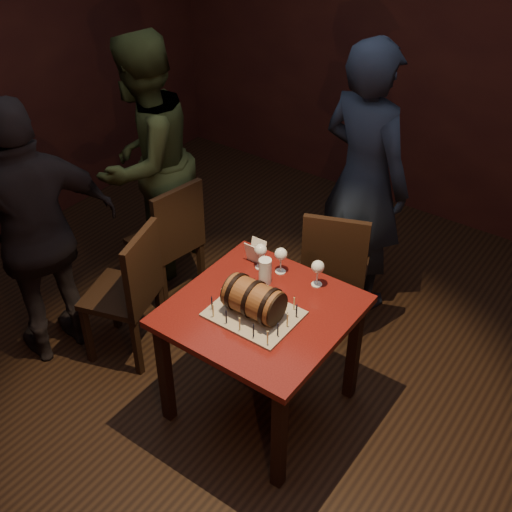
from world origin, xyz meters
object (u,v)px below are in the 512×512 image
pint_of_ale (265,271)px  chair_back (335,265)px  barrel_cake (254,299)px  pub_table (261,324)px  person_left_front (38,236)px  person_left_rear (146,162)px  wine_glass_right (318,268)px  wine_glass_mid (281,255)px  person_back (364,180)px  chair_left_front (131,288)px  wine_glass_left (261,251)px  chair_left_rear (171,237)px

pint_of_ale → chair_back: (0.10, 0.63, -0.30)m
barrel_cake → pint_of_ale: bearing=113.4°
pub_table → person_left_front: bearing=-166.1°
barrel_cake → person_left_rear: 1.62m
wine_glass_right → person_left_rear: size_ratio=0.09×
wine_glass_mid → person_back: 0.93m
chair_left_front → wine_glass_left: bearing=29.0°
chair_back → barrel_cake: bearing=-89.1°
wine_glass_right → chair_left_rear: 1.26m
pint_of_ale → chair_left_rear: size_ratio=0.16×
chair_left_rear → chair_left_front: (0.17, -0.55, 0.00)m
person_left_front → wine_glass_right: bearing=129.8°
person_left_rear → person_left_front: person_left_rear is taller
barrel_cake → chair_back: (-0.01, 0.89, -0.33)m
wine_glass_mid → person_left_front: bearing=-152.6°
wine_glass_left → pint_of_ale: (0.10, -0.09, -0.05)m
wine_glass_left → person_left_rear: (-1.24, 0.37, 0.02)m
barrel_cake → chair_left_rear: size_ratio=0.37×
pub_table → barrel_cake: bearing=-92.5°
pub_table → wine_glass_right: (0.13, 0.34, 0.23)m
wine_glass_mid → chair_back: bearing=81.2°
person_left_front → chair_left_front: bearing=133.1°
person_left_front → person_back: bearing=156.6°
pub_table → chair_left_front: size_ratio=0.97×
barrel_cake → chair_back: bearing=90.9°
wine_glass_left → chair_left_front: (-0.69, -0.38, -0.35)m
pub_table → pint_of_ale: (-0.12, 0.19, 0.18)m
wine_glass_left → pint_of_ale: wine_glass_left is taller
wine_glass_left → chair_left_front: chair_left_front is taller
barrel_cake → chair_left_rear: barrel_cake is taller
wine_glass_left → chair_left_rear: size_ratio=0.17×
pub_table → person_left_rear: (-1.45, 0.66, 0.25)m
pint_of_ale → chair_back: bearing=81.2°
chair_left_front → wine_glass_right: bearing=22.8°
wine_glass_right → pint_of_ale: size_ratio=1.07×
chair_left_front → chair_back: bearing=46.3°
pub_table → chair_back: bearing=91.2°
pint_of_ale → chair_back: chair_back is taller
chair_back → person_left_front: (-1.34, -1.16, 0.33)m
person_back → wine_glass_left: bearing=95.7°
barrel_cake → wine_glass_mid: bearing=103.6°
chair_back → pub_table: bearing=-88.8°
chair_left_rear → wine_glass_right: bearing=-5.7°
chair_back → chair_left_rear: size_ratio=1.00×
barrel_cake → wine_glass_right: (0.13, 0.40, 0.01)m
pint_of_ale → chair_left_rear: chair_left_rear is taller
person_back → chair_left_rear: bearing=52.0°
chair_left_front → person_back: person_back is taller
wine_glass_left → chair_back: size_ratio=0.17×
wine_glass_left → person_left_rear: 1.29m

